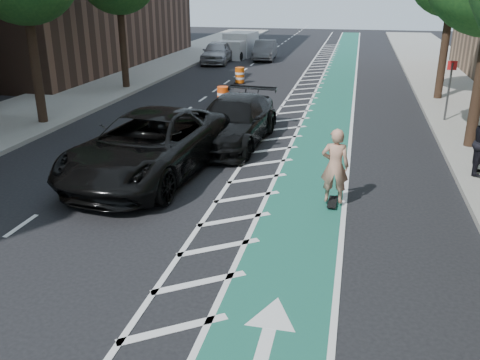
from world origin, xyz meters
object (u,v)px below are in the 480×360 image
(suv_near, at_px, (149,145))
(suv_far, at_px, (233,121))
(barrel_a, at_px, (143,151))
(skateboarder, at_px, (335,166))

(suv_near, height_order, suv_far, suv_near)
(suv_far, bearing_deg, suv_near, -109.53)
(suv_far, bearing_deg, barrel_a, -125.37)
(suv_far, height_order, barrel_a, suv_far)
(skateboarder, height_order, suv_near, skateboarder)
(skateboarder, distance_m, suv_near, 5.36)
(skateboarder, distance_m, barrel_a, 6.25)
(suv_near, relative_size, suv_far, 1.19)
(skateboarder, relative_size, suv_near, 0.29)
(suv_near, bearing_deg, suv_far, 72.77)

